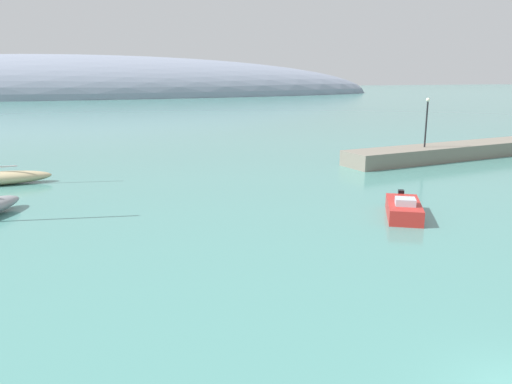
% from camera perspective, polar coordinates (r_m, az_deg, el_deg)
% --- Properties ---
extents(breakwater_rocks, '(25.86, 6.76, 1.40)m').
position_cam_1_polar(breakwater_rocks, '(54.47, 21.53, 4.30)').
color(breakwater_rocks, gray).
rests_on(breakwater_rocks, ground).
extents(distant_ridge, '(245.44, 54.63, 29.49)m').
position_cam_1_polar(distant_ridge, '(196.83, -20.80, 9.97)').
color(distant_ridge, gray).
rests_on(distant_ridge, ground).
extents(motorboat_red_foreground, '(3.87, 4.72, 1.30)m').
position_cam_1_polar(motorboat_red_foreground, '(31.09, 16.27, -1.83)').
color(motorboat_red_foreground, red).
rests_on(motorboat_red_foreground, water).
extents(harbor_lamp_post, '(0.36, 0.36, 4.64)m').
position_cam_1_polar(harbor_lamp_post, '(50.82, 18.64, 7.97)').
color(harbor_lamp_post, black).
rests_on(harbor_lamp_post, breakwater_rocks).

